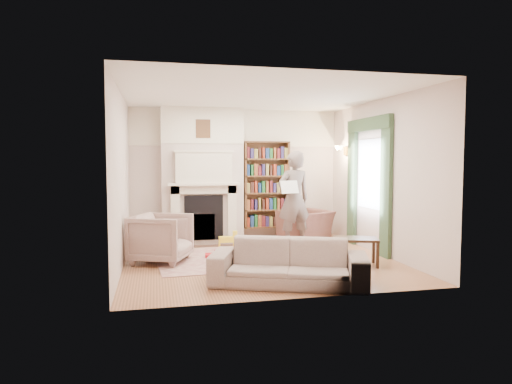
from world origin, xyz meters
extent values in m
plane|color=brown|center=(0.00, 0.00, 0.00)|extent=(4.50, 4.50, 0.00)
plane|color=white|center=(0.00, 0.00, 2.80)|extent=(4.50, 4.50, 0.00)
plane|color=beige|center=(0.00, 2.25, 1.40)|extent=(4.50, 0.00, 4.50)
plane|color=beige|center=(0.00, -2.25, 1.40)|extent=(4.50, 0.00, 4.50)
plane|color=beige|center=(-2.25, 0.00, 1.40)|extent=(0.00, 4.50, 4.50)
plane|color=beige|center=(2.25, 0.00, 1.40)|extent=(0.00, 4.50, 4.50)
cube|color=beige|center=(-0.75, 2.08, 1.40)|extent=(1.70, 0.35, 2.80)
cube|color=silver|center=(-0.75, 1.79, 1.22)|extent=(1.47, 0.24, 0.05)
cube|color=black|center=(-0.75, 1.88, 0.50)|extent=(0.80, 0.06, 0.96)
cube|color=silver|center=(-0.75, 1.81, 1.55)|extent=(1.15, 0.18, 0.62)
cube|color=brown|center=(0.65, 2.12, 1.18)|extent=(1.00, 0.24, 1.85)
cube|color=silver|center=(2.23, 0.40, 1.45)|extent=(0.02, 0.90, 1.30)
cube|color=#2B422A|center=(2.20, -0.30, 1.20)|extent=(0.07, 0.32, 2.40)
cube|color=#2B422A|center=(2.20, 1.10, 1.20)|extent=(0.07, 0.32, 2.40)
cube|color=#2B422A|center=(2.19, 0.40, 2.38)|extent=(0.09, 1.70, 0.24)
cube|color=beige|center=(-0.38, 0.21, 0.01)|extent=(2.81, 2.24, 0.01)
imported|color=#52312B|center=(1.38, 1.62, 0.32)|extent=(1.25, 1.19, 0.64)
imported|color=#B7A797|center=(-1.64, 0.16, 0.41)|extent=(1.16, 1.15, 0.81)
imported|color=#BAB199|center=(0.04, -1.62, 0.31)|extent=(2.27, 1.51, 0.62)
imported|color=#61534E|center=(0.93, 1.02, 0.94)|extent=(0.76, 0.58, 1.89)
cube|color=white|center=(0.78, 0.82, 1.19)|extent=(0.38, 0.17, 0.24)
cylinder|color=#B8BBC0|center=(-1.63, 1.89, 0.28)|extent=(0.29, 0.29, 0.55)
cube|color=#DFC74E|center=(-0.66, -0.45, 0.03)|extent=(0.37, 0.37, 0.03)
cube|color=red|center=(-0.72, 0.34, 0.04)|extent=(0.35, 0.25, 0.05)
cube|color=red|center=(0.15, -0.19, 0.02)|extent=(0.25, 0.19, 0.02)
cube|color=red|center=(0.02, -0.43, 0.02)|extent=(0.30, 0.29, 0.02)
cube|color=red|center=(0.53, -0.37, 0.02)|extent=(0.26, 0.20, 0.02)
camera|label=1|loc=(-1.73, -7.53, 1.71)|focal=32.00mm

